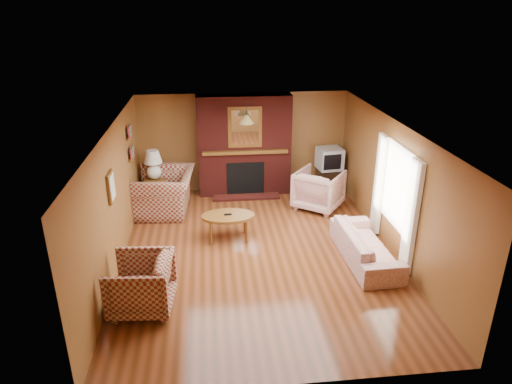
{
  "coord_description": "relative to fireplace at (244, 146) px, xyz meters",
  "views": [
    {
      "loc": [
        -0.86,
        -7.44,
        4.33
      ],
      "look_at": [
        0.02,
        0.6,
        0.98
      ],
      "focal_mm": 32.0,
      "sensor_mm": 36.0,
      "label": 1
    }
  ],
  "objects": [
    {
      "name": "wall_front",
      "position": [
        0.0,
        -6.23,
        0.02
      ],
      "size": [
        6.5,
        0.0,
        6.5
      ],
      "primitive_type": "plane",
      "rotation": [
        -1.57,
        0.0,
        0.0
      ],
      "color": "brown",
      "rests_on": "floor"
    },
    {
      "name": "side_table",
      "position": [
        -2.1,
        -0.53,
        -0.86
      ],
      "size": [
        0.52,
        0.52,
        0.64
      ],
      "primitive_type": "cube",
      "rotation": [
        0.0,
        0.0,
        0.09
      ],
      "color": "brown",
      "rests_on": "floor"
    },
    {
      "name": "wall_left",
      "position": [
        -2.5,
        -2.98,
        0.02
      ],
      "size": [
        0.0,
        6.5,
        6.5
      ],
      "primitive_type": "plane",
      "rotation": [
        1.57,
        0.0,
        1.57
      ],
      "color": "brown",
      "rests_on": "floor"
    },
    {
      "name": "wall_back",
      "position": [
        0.0,
        0.27,
        0.02
      ],
      "size": [
        6.5,
        0.0,
        6.5
      ],
      "primitive_type": "plane",
      "rotation": [
        1.57,
        0.0,
        0.0
      ],
      "color": "brown",
      "rests_on": "floor"
    },
    {
      "name": "floral_sofa",
      "position": [
        1.9,
        -3.45,
        -0.9
      ],
      "size": [
        0.82,
        1.98,
        0.57
      ],
      "primitive_type": "imported",
      "rotation": [
        0.0,
        0.0,
        1.6
      ],
      "color": "beige",
      "rests_on": "floor"
    },
    {
      "name": "coffee_table",
      "position": [
        -0.53,
        -2.4,
        -0.71
      ],
      "size": [
        1.04,
        0.64,
        0.55
      ],
      "color": "brown",
      "rests_on": "floor"
    },
    {
      "name": "pendant_light",
      "position": [
        0.0,
        -0.68,
        0.82
      ],
      "size": [
        0.36,
        0.36,
        0.48
      ],
      "color": "black",
      "rests_on": "ceiling"
    },
    {
      "name": "tv_stand",
      "position": [
        2.05,
        -0.18,
        -0.88
      ],
      "size": [
        0.58,
        0.54,
        0.6
      ],
      "primitive_type": "cube",
      "rotation": [
        0.0,
        0.0,
        -0.06
      ],
      "color": "black",
      "rests_on": "floor"
    },
    {
      "name": "plaid_loveseat",
      "position": [
        -1.85,
        -0.91,
        -0.72
      ],
      "size": [
        1.35,
        1.52,
        0.92
      ],
      "primitive_type": "imported",
      "rotation": [
        0.0,
        0.0,
        -1.66
      ],
      "color": "maroon",
      "rests_on": "floor"
    },
    {
      "name": "botanical_print",
      "position": [
        -2.47,
        -3.28,
        0.37
      ],
      "size": [
        0.05,
        0.4,
        0.5
      ],
      "color": "brown",
      "rests_on": "wall_left"
    },
    {
      "name": "ceiling",
      "position": [
        0.0,
        -2.98,
        1.22
      ],
      "size": [
        6.5,
        6.5,
        0.0
      ],
      "primitive_type": "plane",
      "rotation": [
        3.14,
        0.0,
        0.0
      ],
      "color": "white",
      "rests_on": "wall_back"
    },
    {
      "name": "bookshelf",
      "position": [
        -2.44,
        -1.08,
        0.48
      ],
      "size": [
        0.09,
        0.55,
        0.71
      ],
      "color": "brown",
      "rests_on": "wall_left"
    },
    {
      "name": "table_lamp",
      "position": [
        -2.1,
        -0.53,
        -0.17
      ],
      "size": [
        0.41,
        0.41,
        0.67
      ],
      "color": "white",
      "rests_on": "side_table"
    },
    {
      "name": "floor",
      "position": [
        0.0,
        -2.98,
        -1.18
      ],
      "size": [
        6.5,
        6.5,
        0.0
      ],
      "primitive_type": "plane",
      "color": "#4E2710",
      "rests_on": "ground"
    },
    {
      "name": "fireplace",
      "position": [
        0.0,
        0.0,
        0.0
      ],
      "size": [
        2.2,
        0.82,
        2.4
      ],
      "color": "#491310",
      "rests_on": "floor"
    },
    {
      "name": "plaid_armchair",
      "position": [
        -1.95,
        -4.48,
        -0.75
      ],
      "size": [
        1.01,
        0.99,
        0.86
      ],
      "primitive_type": "imported",
      "rotation": [
        0.0,
        0.0,
        -1.65
      ],
      "color": "maroon",
      "rests_on": "floor"
    },
    {
      "name": "wall_right",
      "position": [
        2.5,
        -2.98,
        0.02
      ],
      "size": [
        0.0,
        6.5,
        6.5
      ],
      "primitive_type": "plane",
      "rotation": [
        1.57,
        0.0,
        -1.57
      ],
      "color": "brown",
      "rests_on": "floor"
    },
    {
      "name": "floral_armchair",
      "position": [
        1.59,
        -1.11,
        -0.74
      ],
      "size": [
        1.35,
        1.35,
        0.89
      ],
      "primitive_type": "imported",
      "rotation": [
        0.0,
        0.0,
        2.49
      ],
      "color": "beige",
      "rests_on": "floor"
    },
    {
      "name": "crt_tv",
      "position": [
        2.05,
        -0.19,
        -0.32
      ],
      "size": [
        0.62,
        0.62,
        0.52
      ],
      "color": "#B1B4B9",
      "rests_on": "tv_stand"
    },
    {
      "name": "window_right",
      "position": [
        2.45,
        -3.18,
        -0.06
      ],
      "size": [
        0.1,
        1.85,
        2.0
      ],
      "color": "silver",
      "rests_on": "wall_right"
    }
  ]
}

